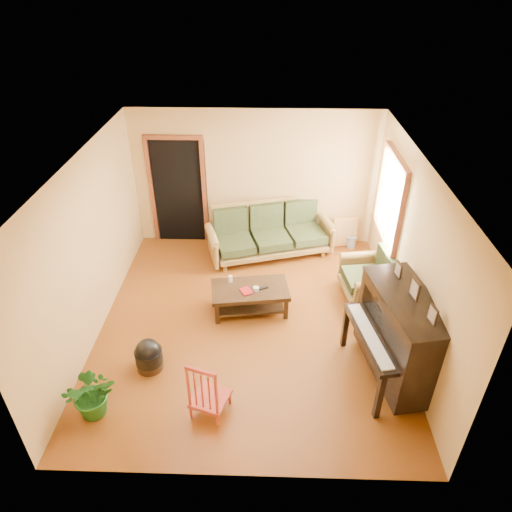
{
  "coord_description": "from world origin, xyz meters",
  "views": [
    {
      "loc": [
        0.27,
        -5.35,
        4.71
      ],
      "look_at": [
        0.09,
        0.2,
        1.1
      ],
      "focal_mm": 32.0,
      "sensor_mm": 36.0,
      "label": 1
    }
  ],
  "objects_px": {
    "coffee_table": "(250,299)",
    "footstool": "(149,358)",
    "potted_plant": "(92,393)",
    "piano": "(400,338)",
    "sofa": "(271,232)",
    "ceramic_crock": "(351,242)",
    "red_chair": "(209,386)",
    "armchair": "(367,274)"
  },
  "relations": [
    {
      "from": "coffee_table",
      "to": "footstool",
      "type": "distance_m",
      "value": 1.83
    },
    {
      "from": "coffee_table",
      "to": "potted_plant",
      "type": "xyz_separation_m",
      "value": [
        -1.81,
        -2.02,
        0.12
      ]
    },
    {
      "from": "potted_plant",
      "to": "piano",
      "type": "bearing_deg",
      "value": 11.12
    },
    {
      "from": "coffee_table",
      "to": "piano",
      "type": "height_order",
      "value": "piano"
    },
    {
      "from": "sofa",
      "to": "ceramic_crock",
      "type": "height_order",
      "value": "sofa"
    },
    {
      "from": "piano",
      "to": "potted_plant",
      "type": "bearing_deg",
      "value": -179.86
    },
    {
      "from": "coffee_table",
      "to": "ceramic_crock",
      "type": "height_order",
      "value": "coffee_table"
    },
    {
      "from": "red_chair",
      "to": "ceramic_crock",
      "type": "height_order",
      "value": "red_chair"
    },
    {
      "from": "ceramic_crock",
      "to": "potted_plant",
      "type": "height_order",
      "value": "potted_plant"
    },
    {
      "from": "sofa",
      "to": "armchair",
      "type": "distance_m",
      "value": 2.0
    },
    {
      "from": "ceramic_crock",
      "to": "armchair",
      "type": "bearing_deg",
      "value": -90.1
    },
    {
      "from": "armchair",
      "to": "piano",
      "type": "height_order",
      "value": "piano"
    },
    {
      "from": "footstool",
      "to": "ceramic_crock",
      "type": "relative_size",
      "value": 1.67
    },
    {
      "from": "sofa",
      "to": "potted_plant",
      "type": "distance_m",
      "value": 4.25
    },
    {
      "from": "potted_plant",
      "to": "armchair",
      "type": "bearing_deg",
      "value": 33.52
    },
    {
      "from": "piano",
      "to": "ceramic_crock",
      "type": "height_order",
      "value": "piano"
    },
    {
      "from": "sofa",
      "to": "piano",
      "type": "relative_size",
      "value": 1.55
    },
    {
      "from": "piano",
      "to": "red_chair",
      "type": "bearing_deg",
      "value": -175.0
    },
    {
      "from": "potted_plant",
      "to": "coffee_table",
      "type": "bearing_deg",
      "value": 48.12
    },
    {
      "from": "coffee_table",
      "to": "potted_plant",
      "type": "height_order",
      "value": "potted_plant"
    },
    {
      "from": "footstool",
      "to": "red_chair",
      "type": "distance_m",
      "value": 1.17
    },
    {
      "from": "armchair",
      "to": "potted_plant",
      "type": "relative_size",
      "value": 1.31
    },
    {
      "from": "footstool",
      "to": "ceramic_crock",
      "type": "distance_m",
      "value": 4.56
    },
    {
      "from": "coffee_table",
      "to": "footstool",
      "type": "bearing_deg",
      "value": -135.99
    },
    {
      "from": "armchair",
      "to": "piano",
      "type": "distance_m",
      "value": 1.72
    },
    {
      "from": "coffee_table",
      "to": "red_chair",
      "type": "distance_m",
      "value": 2.01
    },
    {
      "from": "sofa",
      "to": "coffee_table",
      "type": "xyz_separation_m",
      "value": [
        -0.31,
        -1.66,
        -0.27
      ]
    },
    {
      "from": "ceramic_crock",
      "to": "sofa",
      "type": "bearing_deg",
      "value": -168.55
    },
    {
      "from": "coffee_table",
      "to": "potted_plant",
      "type": "relative_size",
      "value": 1.75
    },
    {
      "from": "potted_plant",
      "to": "ceramic_crock",
      "type": "bearing_deg",
      "value": 47.21
    },
    {
      "from": "red_chair",
      "to": "potted_plant",
      "type": "bearing_deg",
      "value": -159.07
    },
    {
      "from": "coffee_table",
      "to": "sofa",
      "type": "bearing_deg",
      "value": 79.34
    },
    {
      "from": "sofa",
      "to": "piano",
      "type": "bearing_deg",
      "value": -76.72
    },
    {
      "from": "sofa",
      "to": "piano",
      "type": "height_order",
      "value": "piano"
    },
    {
      "from": "coffee_table",
      "to": "armchair",
      "type": "height_order",
      "value": "armchair"
    },
    {
      "from": "piano",
      "to": "potted_plant",
      "type": "relative_size",
      "value": 2.15
    },
    {
      "from": "sofa",
      "to": "ceramic_crock",
      "type": "xyz_separation_m",
      "value": [
        1.58,
        0.32,
        -0.37
      ]
    },
    {
      "from": "piano",
      "to": "sofa",
      "type": "bearing_deg",
      "value": 108.61
    },
    {
      "from": "potted_plant",
      "to": "red_chair",
      "type": "bearing_deg",
      "value": 2.57
    },
    {
      "from": "sofa",
      "to": "armchair",
      "type": "relative_size",
      "value": 2.54
    },
    {
      "from": "coffee_table",
      "to": "ceramic_crock",
      "type": "bearing_deg",
      "value": 46.3
    },
    {
      "from": "red_chair",
      "to": "potted_plant",
      "type": "distance_m",
      "value": 1.41
    }
  ]
}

